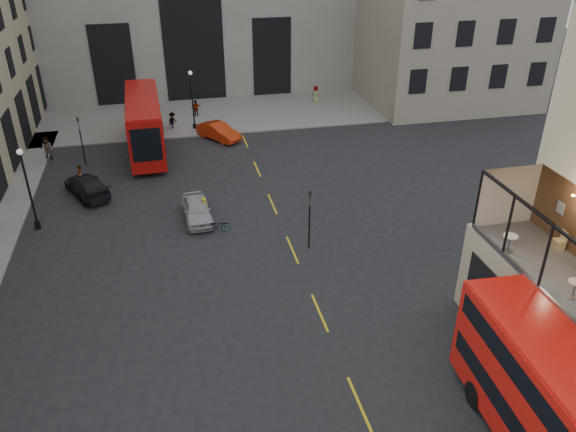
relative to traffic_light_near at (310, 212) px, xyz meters
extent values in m
plane|color=black|center=(1.00, -12.00, -2.42)|extent=(140.00, 140.00, 0.00)
cube|color=black|center=(5.98, -12.00, -0.42)|extent=(0.08, 9.20, 3.00)
cube|color=beige|center=(7.50, -7.00, 3.62)|extent=(3.00, 0.04, 2.90)
cube|color=slate|center=(6.00, -12.00, 2.28)|extent=(0.12, 10.00, 0.18)
cube|color=black|center=(6.00, -12.00, 5.03)|extent=(0.12, 10.00, 0.10)
cube|color=beige|center=(8.92, -8.80, 3.78)|extent=(0.04, 0.45, 0.55)
cylinder|color=#FFD899|center=(8.30, -10.00, 5.03)|extent=(0.12, 0.12, 0.05)
cube|color=tan|center=(7.50, -12.00, -0.17)|extent=(3.00, 11.00, 4.50)
cube|color=slate|center=(7.50, -12.00, 2.12)|extent=(3.00, 10.00, 0.10)
cube|color=#9A978F|center=(-4.00, 36.00, 6.58)|extent=(34.00, 10.00, 18.00)
cube|color=black|center=(-4.00, 30.96, 2.58)|extent=(6.00, 0.12, 10.00)
cube|color=black|center=(-12.00, 30.96, 1.58)|extent=(4.00, 0.12, 8.00)
cube|color=black|center=(4.00, 30.96, 1.58)|extent=(4.00, 0.12, 8.00)
cube|color=slate|center=(-5.00, 26.00, -2.36)|extent=(40.00, 12.00, 0.12)
cylinder|color=black|center=(0.00, 0.00, -1.02)|extent=(0.10, 0.10, 2.80)
imported|color=black|center=(0.00, 0.00, 0.88)|extent=(0.16, 0.20, 1.00)
cylinder|color=black|center=(-14.00, 16.00, -1.02)|extent=(0.10, 0.10, 2.80)
imported|color=black|center=(-14.00, 16.00, 0.88)|extent=(0.16, 0.20, 1.00)
cylinder|color=black|center=(-16.00, 6.00, 0.08)|extent=(0.14, 0.14, 5.00)
cylinder|color=black|center=(-16.00, 6.00, -2.17)|extent=(0.36, 0.36, 0.50)
sphere|color=silver|center=(-16.00, 6.00, 2.73)|extent=(0.36, 0.36, 0.36)
cylinder|color=black|center=(-5.00, 22.00, 0.08)|extent=(0.14, 0.14, 5.00)
cylinder|color=black|center=(-5.00, 22.00, -2.17)|extent=(0.36, 0.36, 0.50)
sphere|color=silver|center=(-5.00, 22.00, 2.73)|extent=(0.36, 0.36, 0.36)
cube|color=red|center=(4.50, -16.85, 0.10)|extent=(3.28, 11.95, 4.19)
cylinder|color=black|center=(3.47, -13.01, -1.89)|extent=(0.35, 1.09, 1.08)
cylinder|color=black|center=(5.91, -13.14, -1.89)|extent=(0.35, 1.09, 1.08)
cube|color=#A20E0B|center=(-9.18, 17.65, 0.00)|extent=(2.90, 11.42, 4.03)
cube|color=black|center=(-9.18, 17.65, -0.57)|extent=(2.92, 10.81, 0.83)
cube|color=black|center=(-9.18, 17.65, 1.24)|extent=(2.92, 10.81, 0.83)
cube|color=#A20E0B|center=(-9.18, 17.65, 2.05)|extent=(2.79, 11.19, 0.12)
cylinder|color=black|center=(-10.45, 21.25, -1.91)|extent=(0.32, 1.04, 1.03)
cylinder|color=black|center=(-8.11, 21.32, -1.91)|extent=(0.32, 1.04, 1.03)
cylinder|color=black|center=(-10.24, 13.65, -1.91)|extent=(0.32, 1.04, 1.03)
cylinder|color=black|center=(-7.90, 13.71, -1.91)|extent=(0.32, 1.04, 1.03)
imported|color=#A7AAAF|center=(-6.13, 4.96, -1.71)|extent=(1.92, 4.29, 1.43)
imported|color=#B52A0B|center=(-3.15, 19.02, -1.72)|extent=(3.73, 4.37, 1.42)
imported|color=black|center=(-13.30, 10.18, -1.72)|extent=(3.84, 5.24, 1.41)
imported|color=gray|center=(-5.08, 3.09, -1.99)|extent=(1.67, 0.58, 0.88)
imported|color=yellow|center=(-5.62, 4.88, -1.63)|extent=(0.57, 0.68, 1.59)
imported|color=gray|center=(-16.85, 17.34, -1.46)|extent=(1.11, 0.97, 1.93)
imported|color=gray|center=(-6.91, 22.40, -1.63)|extent=(1.13, 1.17, 1.60)
imported|color=gray|center=(-4.56, 25.42, -1.59)|extent=(1.04, 0.57, 1.68)
imported|color=gray|center=(7.81, 27.36, -1.55)|extent=(1.01, 0.98, 1.75)
imported|color=gray|center=(-13.90, 11.76, -1.62)|extent=(0.57, 0.69, 1.62)
cylinder|color=silver|center=(6.98, -12.75, 2.89)|extent=(0.58, 0.58, 0.04)
cylinder|color=slate|center=(6.98, -12.75, 2.54)|extent=(0.08, 0.08, 0.68)
cylinder|color=slate|center=(6.98, -12.75, 2.19)|extent=(0.43, 0.43, 0.03)
cylinder|color=white|center=(6.40, -9.25, 2.93)|extent=(0.62, 0.62, 0.04)
cylinder|color=slate|center=(6.40, -9.25, 2.56)|extent=(0.08, 0.08, 0.73)
cylinder|color=slate|center=(6.40, -9.25, 2.19)|extent=(0.46, 0.46, 0.03)
cube|color=#D7B87C|center=(8.61, -9.58, 2.41)|extent=(0.45, 0.45, 0.46)
cube|color=#D7B87C|center=(8.80, -9.59, 2.84)|extent=(0.06, 0.43, 0.41)
camera|label=1|loc=(-7.39, -27.22, 15.17)|focal=35.00mm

